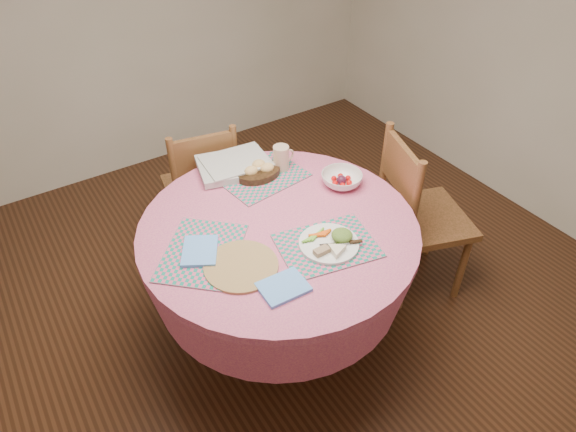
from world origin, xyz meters
name	(u,v)px	position (x,y,z in m)	size (l,w,h in m)	color
ground	(280,333)	(0.00, 0.00, 0.00)	(4.00, 4.00, 0.00)	#331C0F
dining_table	(279,257)	(0.00, 0.00, 0.56)	(1.24, 1.24, 0.75)	#D96582
chair_right	(417,214)	(0.82, -0.07, 0.50)	(0.55, 0.56, 0.96)	brown
chair_back	(203,186)	(0.00, 0.83, 0.46)	(0.48, 0.46, 0.89)	brown
placemat_front	(327,246)	(0.10, -0.23, 0.75)	(0.40, 0.30, 0.01)	#167E6A
placemat_left	(202,252)	(-0.36, 0.02, 0.75)	(0.40, 0.30, 0.01)	#167E6A
placemat_back	(263,177)	(0.13, 0.36, 0.75)	(0.40, 0.30, 0.01)	#167E6A
wicker_trivet	(241,266)	(-0.26, -0.14, 0.76)	(0.30, 0.30, 0.01)	#8F5F3E
napkin_near	(283,287)	(-0.19, -0.33, 0.76)	(0.18, 0.14, 0.01)	#609FF7
napkin_far	(200,251)	(-0.37, 0.02, 0.76)	(0.18, 0.14, 0.01)	#609FF7
dinner_plate	(331,242)	(0.11, -0.24, 0.77)	(0.25, 0.25, 0.05)	white
bread_bowl	(258,171)	(0.12, 0.37, 0.78)	(0.23, 0.23, 0.08)	black
latte_mug	(282,158)	(0.25, 0.37, 0.82)	(0.12, 0.08, 0.12)	#CDA98D
fruit_bowl	(342,179)	(0.42, 0.09, 0.78)	(0.25, 0.25, 0.06)	white
newspaper_stack	(233,165)	(0.05, 0.49, 0.78)	(0.40, 0.35, 0.04)	silver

